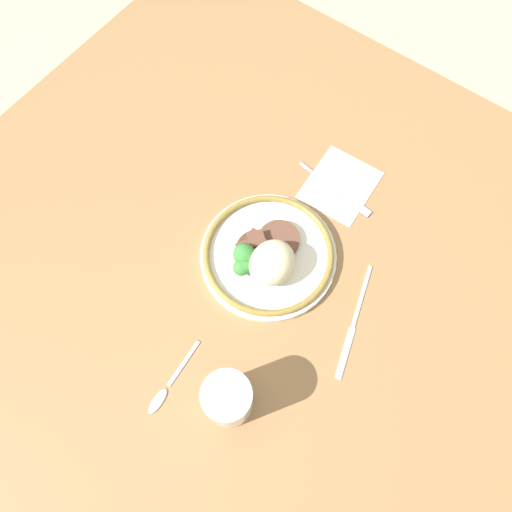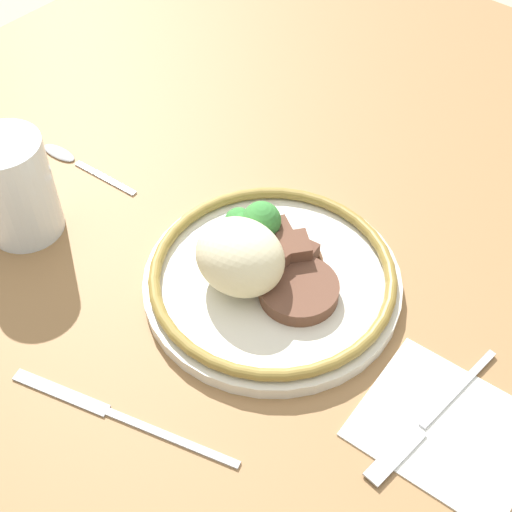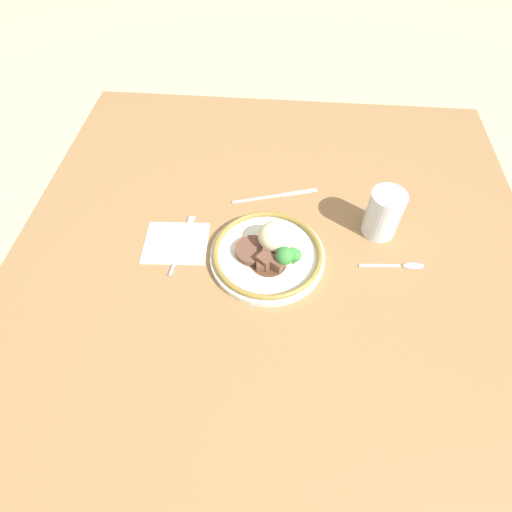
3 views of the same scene
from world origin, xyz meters
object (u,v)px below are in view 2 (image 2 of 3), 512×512
(plate, at_px, (267,271))
(juice_glass, at_px, (17,193))
(knife, at_px, (114,414))
(spoon, at_px, (70,159))
(fork, at_px, (423,425))

(plate, height_order, juice_glass, juice_glass)
(plate, distance_m, knife, 0.20)
(juice_glass, relative_size, spoon, 0.79)
(plate, xyz_separation_m, juice_glass, (0.25, 0.10, 0.03))
(plate, height_order, knife, plate)
(knife, xyz_separation_m, spoon, (0.29, -0.20, 0.00))
(fork, bearing_deg, spoon, -88.30)
(knife, bearing_deg, fork, -159.20)
(fork, bearing_deg, knife, -46.97)
(plate, distance_m, spoon, 0.30)
(juice_glass, relative_size, fork, 0.65)
(knife, relative_size, spoon, 1.48)
(spoon, bearing_deg, fork, 171.83)
(knife, height_order, spoon, spoon)
(fork, bearing_deg, plate, -94.28)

